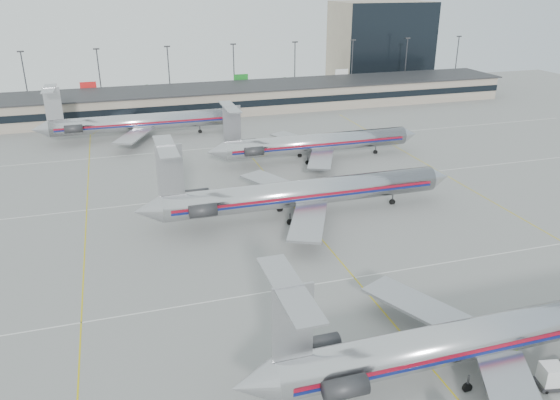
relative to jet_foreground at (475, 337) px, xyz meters
name	(u,v)px	position (x,y,z in m)	size (l,w,h in m)	color
ground	(396,327)	(-3.22, 7.59, -3.39)	(260.00, 260.00, 0.00)	gray
apron_markings	(354,278)	(-3.22, 17.59, -3.38)	(160.00, 0.15, 0.02)	silver
terminal	(212,99)	(-3.22, 105.57, -0.23)	(162.00, 17.00, 6.25)	gray
light_mast_row	(202,70)	(-3.22, 119.59, 5.20)	(163.60, 0.40, 15.28)	#38383D
distant_building	(380,42)	(58.78, 135.59, 9.11)	(30.00, 20.00, 25.00)	tan
jet_foreground	(475,337)	(0.00, 0.00, 0.00)	(44.59, 26.25, 11.67)	silver
jet_second_row	(298,193)	(-3.73, 36.17, 0.23)	(47.57, 28.01, 12.45)	silver
jet_third_row	(313,143)	(7.56, 60.32, -0.05)	(41.98, 25.83, 11.48)	silver
jet_back_row	(136,122)	(-23.32, 85.80, 0.06)	(43.35, 26.67, 11.85)	silver
uld_container	(551,376)	(5.03, -3.90, -2.29)	(2.36, 2.09, 2.16)	#2D2D30
belt_loader	(560,372)	(6.69, -3.28, -2.74)	(4.73, 2.25, 2.42)	#9F9F9F
ramp_worker_near	(516,358)	(4.11, -0.77, -2.57)	(0.60, 0.39, 1.63)	#80CD13
ramp_worker_far	(529,388)	(2.37, -4.47, -2.42)	(0.94, 0.73, 1.93)	#95E515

